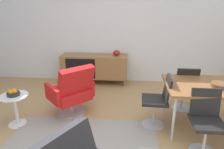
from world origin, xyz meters
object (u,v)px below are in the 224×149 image
Objects in this scene: lounge_chair_red at (72,90)px; side_table_round at (16,106)px; fruit_bowl at (13,93)px; sideboard at (94,66)px; vase_cobalt at (117,53)px; dining_chair_back_left at (184,87)px; wooden_bowl_on_table at (220,85)px; dining_chair_front_left at (206,120)px; dining_table at (219,88)px; dining_chair_near_window at (159,99)px.

lounge_chair_red reaches higher than side_table_round.
sideboard is at bearing 62.90° from fruit_bowl.
side_table_round is at bearing -128.40° from vase_cobalt.
wooden_bowl_on_table is at bearing -62.92° from dining_chair_back_left.
dining_table is at bearing 58.01° from dining_chair_front_left.
fruit_bowl is at bearing -165.95° from dining_chair_back_left.
sideboard is 1.87× the size of dining_chair_back_left.
dining_table is 1.87× the size of dining_chair_back_left.
vase_cobalt is 2.43m from dining_table.
fruit_bowl is (-2.84, -0.71, 0.09)m from dining_chair_back_left.
dining_chair_near_window is (-0.86, 0.07, -0.30)m from wooden_bowl_on_table.
dining_chair_near_window is at bearing 134.14° from dining_chair_front_left.
sideboard is 2.98m from dining_chair_front_left.
sideboard is 9.59× the size of vase_cobalt.
dining_chair_near_window is at bearing 3.67° from side_table_round.
dining_table is 1.87× the size of dining_chair_front_left.
side_table_round is 0.24m from fruit_bowl.
wooden_bowl_on_table is (-0.03, -0.07, 0.07)m from dining_table.
dining_chair_near_window reaches higher than dining_table.
sideboard is 2.84m from dining_table.
dining_chair_back_left is (-0.32, 0.63, -0.30)m from wooden_bowl_on_table.
side_table_round is (-2.84, -0.71, -0.15)m from dining_chair_back_left.
wooden_bowl_on_table is at bearing 1.44° from fruit_bowl.
dining_chair_back_left reaches higher than vase_cobalt.
sideboard is 2.21m from dining_chair_near_window.
fruit_bowl is (-2.30, -0.15, 0.09)m from dining_chair_near_window.
wooden_bowl_on_table is at bearing 1.40° from side_table_round.
dining_chair_front_left is 2.15m from lounge_chair_red.
dining_chair_back_left is 1.65× the size of side_table_round.
dining_chair_back_left is at bearing 117.08° from wooden_bowl_on_table.
dining_chair_back_left reaches higher than dining_table.
lounge_chair_red is (-1.46, 0.23, -0.00)m from dining_chair_near_window.
dining_chair_back_left is 0.78m from dining_chair_near_window.
fruit_bowl is at bearing -176.28° from dining_chair_near_window.
dining_chair_front_left is 4.28× the size of fruit_bowl.
dining_chair_back_left is at bearing -42.74° from vase_cobalt.
dining_chair_near_window is 1.65× the size of side_table_round.
lounge_chair_red is at bearing 24.33° from fruit_bowl.
side_table_round is (-0.84, -0.38, -0.15)m from lounge_chair_red.
lounge_chair_red is at bearing -170.61° from dining_chair_back_left.
wooden_bowl_on_table is 0.66m from dining_chair_front_left.
vase_cobalt is at bearing 133.19° from dining_table.
dining_chair_near_window reaches higher than sideboard.
wooden_bowl_on_table is at bearing -110.89° from dining_table.
dining_table is at bearing -5.54° from lounge_chair_red.
dining_chair_front_left reaches higher than sideboard.
fruit_bowl is at bearing -177.27° from dining_table.
sideboard is at bearing 128.56° from dining_chair_front_left.
fruit_bowl is (-0.00, -0.00, 0.24)m from side_table_round.
dining_chair_front_left reaches higher than side_table_round.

